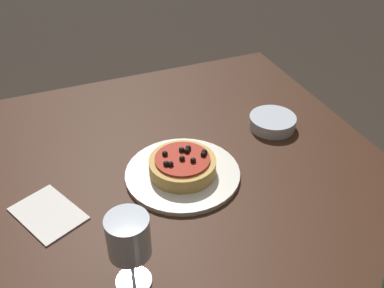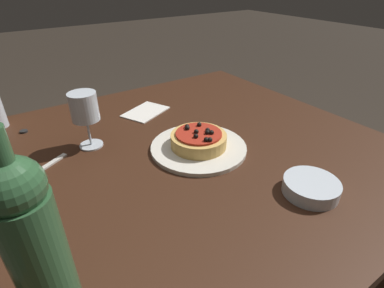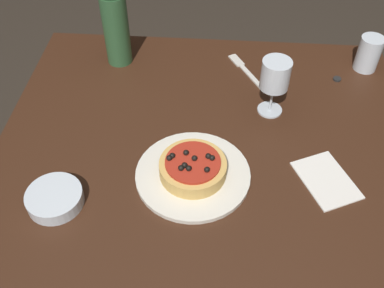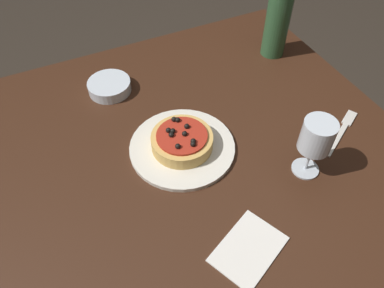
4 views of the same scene
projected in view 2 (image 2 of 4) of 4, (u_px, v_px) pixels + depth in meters
name	position (u px, v px, depth m)	size (l,w,h in m)	color
dining_table	(187.00, 170.00, 0.92)	(1.14, 1.09, 0.70)	#381E11
dinner_plate	(199.00, 147.00, 0.87)	(0.28, 0.28, 0.01)	silver
pizza	(199.00, 139.00, 0.86)	(0.16, 0.16, 0.05)	tan
wine_glass	(84.00, 109.00, 0.83)	(0.08, 0.08, 0.17)	silver
wine_bottle	(34.00, 243.00, 0.39)	(0.08, 0.08, 0.32)	#2D5633
side_bowl	(311.00, 187.00, 0.70)	(0.13, 0.13, 0.03)	silver
fork	(31.00, 176.00, 0.76)	(0.18, 0.12, 0.00)	beige
paper_napkin	(146.00, 112.00, 1.10)	(0.19, 0.17, 0.00)	silver
bottle_cap	(24.00, 131.00, 0.96)	(0.02, 0.02, 0.01)	black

